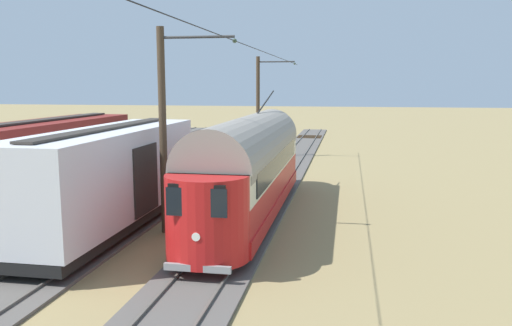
# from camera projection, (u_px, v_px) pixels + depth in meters

# --- Properties ---
(ground_plane) EXTENTS (220.00, 220.00, 0.00)m
(ground_plane) POSITION_uv_depth(u_px,v_px,m) (119.00, 196.00, 26.08)
(ground_plane) COLOR #937F51
(track_streetcar_siding) EXTENTS (2.80, 80.00, 0.18)m
(track_streetcar_siding) POSITION_uv_depth(u_px,v_px,m) (262.00, 199.00, 25.10)
(track_streetcar_siding) COLOR #56514C
(track_streetcar_siding) RESTS_ON ground
(track_adjacent_siding) EXTENTS (2.80, 80.00, 0.18)m
(track_adjacent_siding) POSITION_uv_depth(u_px,v_px,m) (167.00, 196.00, 25.95)
(track_adjacent_siding) COLOR #56514C
(track_adjacent_siding) RESTS_ON ground
(track_third_siding) EXTENTS (2.80, 80.00, 0.18)m
(track_third_siding) POSITION_uv_depth(u_px,v_px,m) (78.00, 192.00, 26.80)
(track_third_siding) COLOR #56514C
(track_third_siding) RESTS_ON ground
(vintage_streetcar) EXTENTS (2.65, 15.54, 5.11)m
(vintage_streetcar) POSITION_uv_depth(u_px,v_px,m) (249.00, 165.00, 21.56)
(vintage_streetcar) COLOR red
(vintage_streetcar) RESTS_ON ground
(boxcar_adjacent) EXTENTS (2.96, 11.54, 3.85)m
(boxcar_adjacent) POSITION_uv_depth(u_px,v_px,m) (109.00, 176.00, 19.56)
(boxcar_adjacent) COLOR silver
(boxcar_adjacent) RESTS_ON ground
(coach_far_siding) EXTENTS (2.96, 11.48, 3.85)m
(coach_far_siding) POSITION_uv_depth(u_px,v_px,m) (48.00, 159.00, 24.05)
(coach_far_siding) COLOR maroon
(coach_far_siding) RESTS_ON ground
(catenary_pole_foreground) EXTENTS (2.98, 0.28, 7.68)m
(catenary_pole_foreground) POSITION_uv_depth(u_px,v_px,m) (259.00, 106.00, 38.99)
(catenary_pole_foreground) COLOR #423323
(catenary_pole_foreground) RESTS_ON ground
(catenary_pole_mid_near) EXTENTS (2.98, 0.28, 7.68)m
(catenary_pole_mid_near) POSITION_uv_depth(u_px,v_px,m) (165.00, 128.00, 19.12)
(catenary_pole_mid_near) COLOR #423323
(catenary_pole_mid_near) RESTS_ON ground
(overhead_wire_run) EXTENTS (2.77, 44.84, 0.18)m
(overhead_wire_run) POSITION_uv_depth(u_px,v_px,m) (238.00, 42.00, 18.94)
(overhead_wire_run) COLOR black
(overhead_wire_run) RESTS_ON ground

